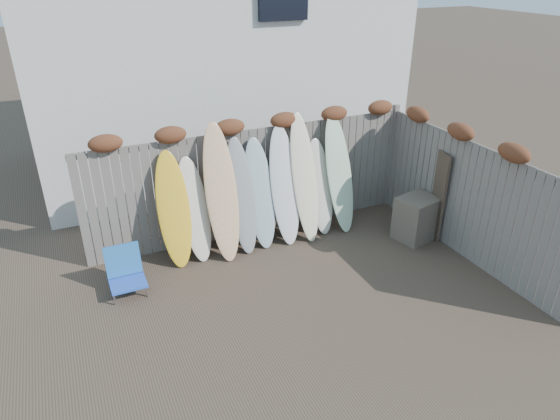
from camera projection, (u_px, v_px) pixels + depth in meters
name	position (u px, v px, depth m)	size (l,w,h in m)	color
ground	(313.00, 302.00, 7.50)	(80.00, 80.00, 0.00)	#493A2D
back_fence	(256.00, 173.00, 8.93)	(6.05, 0.28, 2.24)	slate
right_fence	(468.00, 193.00, 8.28)	(0.28, 4.40, 2.24)	slate
house	(206.00, 27.00, 11.53)	(8.50, 5.50, 6.33)	silver
beach_chair	(125.00, 271.00, 7.64)	(0.54, 0.57, 0.71)	blue
wooden_crate	(416.00, 218.00, 9.05)	(0.69, 0.57, 0.80)	#493E36
lattice_panel	(431.00, 189.00, 9.19)	(0.05, 1.10, 1.65)	#422E28
surfboard_0	(174.00, 210.00, 8.15)	(0.53, 0.07, 1.96)	yellow
surfboard_1	(195.00, 210.00, 8.31)	(0.48, 0.07, 1.81)	beige
surfboard_2	(221.00, 193.00, 8.28)	(0.54, 0.07, 2.36)	#F5CD8E
surfboard_3	(242.00, 196.00, 8.53)	(0.47, 0.07, 2.04)	gray
surfboard_4	(260.00, 194.00, 8.70)	(0.50, 0.07, 1.97)	#9BB3BC
surfboard_5	(285.00, 186.00, 8.80)	(0.51, 0.07, 2.15)	white
surfboard_6	(305.00, 178.00, 8.87)	(0.46, 0.07, 2.33)	#FEECC6
surfboard_7	(320.00, 187.00, 9.17)	(0.48, 0.07, 1.80)	silver
surfboard_8	(339.00, 174.00, 9.18)	(0.52, 0.07, 2.23)	#BDDDBA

